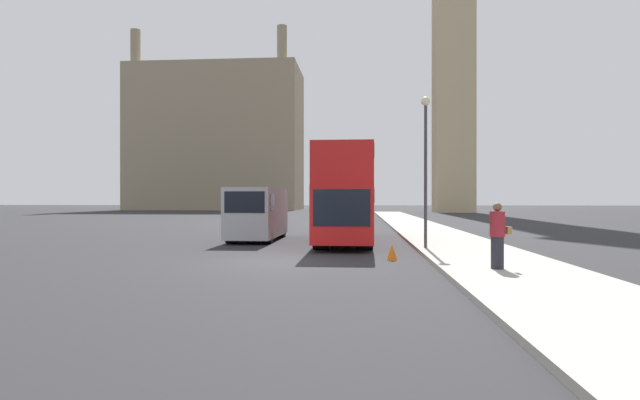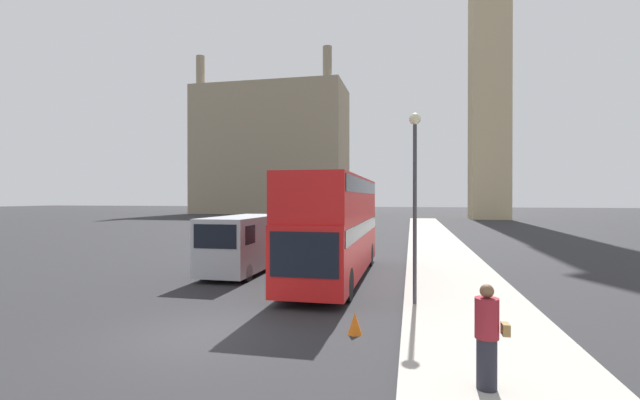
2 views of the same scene
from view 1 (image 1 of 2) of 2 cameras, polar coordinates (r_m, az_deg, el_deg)
The scene contains 8 objects.
ground_plane at distance 16.32m, azimuth -5.31°, elevation -7.09°, with size 300.00×300.00×0.00m, color #28282B.
sidewalk_strip at distance 16.62m, azimuth 19.18°, elevation -6.71°, with size 3.88×120.00×0.15m.
building_block_distant at distance 100.29m, azimuth -11.61°, elevation 6.80°, with size 32.22×15.05×33.41m.
red_double_decker_bus at distance 23.87m, azimuth 2.94°, elevation 0.92°, with size 2.44×10.82×4.26m.
white_van at distance 24.92m, azimuth -7.15°, elevation -1.42°, with size 2.15×5.90×2.58m.
pedestrian at distance 14.41m, azimuth 19.64°, elevation -3.87°, with size 0.56×0.40×1.80m.
street_lamp at distance 19.92m, azimuth 11.98°, elevation 5.74°, with size 0.36×0.36×5.89m.
traffic_cone at distance 16.90m, azimuth 8.24°, elevation -5.91°, with size 0.36×0.36×0.55m.
Camera 1 is at (2.76, -15.96, 2.04)m, focal length 28.00 mm.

